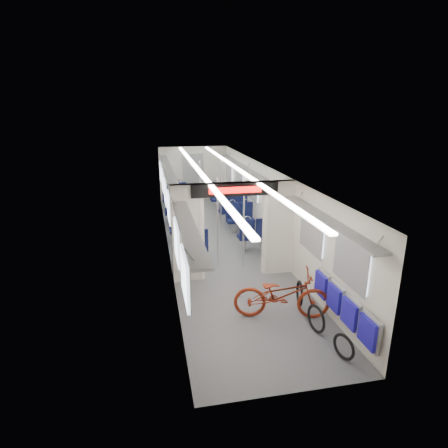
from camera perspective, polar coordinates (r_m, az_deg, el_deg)
name	(u,v)px	position (r m, az deg, el deg)	size (l,w,h in m)	color
carriage	(220,199)	(10.32, -0.61, 3.85)	(12.00, 12.02, 2.31)	#515456
bicycle	(282,295)	(7.39, 8.79, -10.58)	(0.64, 1.85, 0.97)	maroon
flip_bench	(343,306)	(7.08, 17.69, -11.76)	(0.12, 2.13, 0.54)	gray
bike_hoop_a	(344,348)	(6.67, 17.76, -17.56)	(0.45, 0.45, 0.05)	black
bike_hoop_b	(316,320)	(7.20, 13.83, -14.01)	(0.53, 0.53, 0.05)	black
bike_hoop_c	(299,294)	(7.98, 11.43, -10.47)	(0.54, 0.54, 0.05)	black
seat_bay_near_left	(187,234)	(10.48, -5.63, -1.56)	(0.89, 1.97, 1.07)	#0C1034
seat_bay_near_right	(247,224)	(11.36, 3.46, 0.03)	(0.89, 1.97, 1.07)	#0C1034
seat_bay_far_left	(177,201)	(14.01, -7.22, 3.50)	(0.96, 2.33, 1.18)	#0C1034
seat_bay_far_right	(227,200)	(14.03, 0.51, 3.63)	(0.95, 2.26, 1.16)	#0C1034
stanchion_near_left	(218,224)	(9.30, -0.98, 0.07)	(0.04, 0.04, 2.30)	silver
stanchion_near_right	(244,224)	(9.32, 3.01, 0.07)	(0.05, 0.05, 2.30)	silver
stanchion_far_left	(201,197)	(12.07, -3.58, 4.13)	(0.04, 0.04, 2.30)	silver
stanchion_far_right	(221,196)	(12.16, -0.47, 4.27)	(0.05, 0.05, 2.30)	silver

